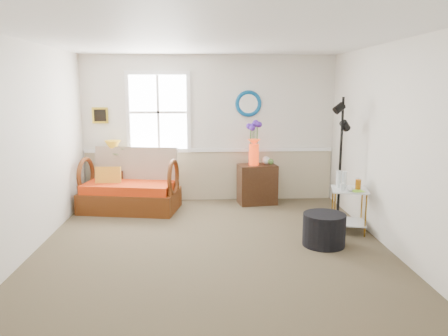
{
  "coord_description": "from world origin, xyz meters",
  "views": [
    {
      "loc": [
        -0.11,
        -5.33,
        2.04
      ],
      "look_at": [
        0.17,
        0.47,
        0.96
      ],
      "focal_mm": 35.0,
      "sensor_mm": 36.0,
      "label": 1
    }
  ],
  "objects_px": {
    "loveseat": "(130,180)",
    "lamp_stand": "(116,186)",
    "cabinet": "(257,184)",
    "ottoman": "(324,230)",
    "side_table": "(348,210)",
    "floor_lamp": "(340,162)"
  },
  "relations": [
    {
      "from": "loveseat",
      "to": "lamp_stand",
      "type": "relative_size",
      "value": 2.53
    },
    {
      "from": "cabinet",
      "to": "ottoman",
      "type": "distance_m",
      "value": 2.21
    },
    {
      "from": "side_table",
      "to": "ottoman",
      "type": "height_order",
      "value": "side_table"
    },
    {
      "from": "ottoman",
      "to": "cabinet",
      "type": "bearing_deg",
      "value": 106.24
    },
    {
      "from": "cabinet",
      "to": "floor_lamp",
      "type": "distance_m",
      "value": 1.73
    },
    {
      "from": "cabinet",
      "to": "floor_lamp",
      "type": "bearing_deg",
      "value": -56.36
    },
    {
      "from": "lamp_stand",
      "to": "floor_lamp",
      "type": "relative_size",
      "value": 0.33
    },
    {
      "from": "loveseat",
      "to": "ottoman",
      "type": "xyz_separation_m",
      "value": [
        2.8,
        -1.8,
        -0.3
      ]
    },
    {
      "from": "side_table",
      "to": "floor_lamp",
      "type": "bearing_deg",
      "value": 94.04
    },
    {
      "from": "lamp_stand",
      "to": "side_table",
      "type": "xyz_separation_m",
      "value": [
        3.62,
        -1.71,
        0.0
      ]
    },
    {
      "from": "loveseat",
      "to": "side_table",
      "type": "relative_size",
      "value": 2.51
    },
    {
      "from": "lamp_stand",
      "to": "side_table",
      "type": "relative_size",
      "value": 0.99
    },
    {
      "from": "loveseat",
      "to": "cabinet",
      "type": "relative_size",
      "value": 2.24
    },
    {
      "from": "loveseat",
      "to": "cabinet",
      "type": "height_order",
      "value": "loveseat"
    },
    {
      "from": "loveseat",
      "to": "cabinet",
      "type": "bearing_deg",
      "value": 17.95
    },
    {
      "from": "cabinet",
      "to": "side_table",
      "type": "xyz_separation_m",
      "value": [
        1.11,
        -1.59,
        -0.04
      ]
    },
    {
      "from": "loveseat",
      "to": "floor_lamp",
      "type": "distance_m",
      "value": 3.41
    },
    {
      "from": "loveseat",
      "to": "lamp_stand",
      "type": "xyz_separation_m",
      "value": [
        -0.33,
        0.44,
        -0.2
      ]
    },
    {
      "from": "lamp_stand",
      "to": "side_table",
      "type": "bearing_deg",
      "value": -25.28
    },
    {
      "from": "floor_lamp",
      "to": "cabinet",
      "type": "bearing_deg",
      "value": 116.74
    },
    {
      "from": "lamp_stand",
      "to": "cabinet",
      "type": "bearing_deg",
      "value": -2.76
    },
    {
      "from": "lamp_stand",
      "to": "side_table",
      "type": "height_order",
      "value": "side_table"
    }
  ]
}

